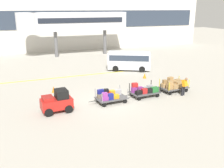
# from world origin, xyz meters

# --- Properties ---
(ground_plane) EXTENTS (120.00, 120.00, 0.00)m
(ground_plane) POSITION_xyz_m (0.00, 0.00, 0.00)
(ground_plane) COLOR #B2ADA0
(apron_lead_line) EXTENTS (16.80, 0.50, 0.01)m
(apron_lead_line) POSITION_xyz_m (-2.29, 8.28, 0.00)
(apron_lead_line) COLOR yellow
(apron_lead_line) RESTS_ON ground_plane
(terminal_building) EXTENTS (54.78, 2.51, 9.25)m
(terminal_building) POSITION_xyz_m (0.00, 25.98, 4.63)
(terminal_building) COLOR beige
(terminal_building) RESTS_ON ground_plane
(jet_bridge) EXTENTS (15.78, 3.00, 6.32)m
(jet_bridge) POSITION_xyz_m (1.36, 19.99, 4.97)
(jet_bridge) COLOR silver
(jet_bridge) RESTS_ON ground_plane
(baggage_tug) EXTENTS (2.19, 1.39, 1.58)m
(baggage_tug) POSITION_xyz_m (-4.04, -0.65, 0.75)
(baggage_tug) COLOR red
(baggage_tug) RESTS_ON ground_plane
(baggage_cart_lead) EXTENTS (3.05, 1.59, 1.10)m
(baggage_cart_lead) POSITION_xyz_m (-0.02, -0.24, 0.53)
(baggage_cart_lead) COLOR #4C4C4F
(baggage_cart_lead) RESTS_ON ground_plane
(baggage_cart_middle) EXTENTS (3.05, 1.59, 1.16)m
(baggage_cart_middle) POSITION_xyz_m (3.05, -0.04, 0.52)
(baggage_cart_middle) COLOR #4C4C4F
(baggage_cart_middle) RESTS_ON ground_plane
(baggage_cart_tail) EXTENTS (3.05, 1.59, 1.24)m
(baggage_cart_tail) POSITION_xyz_m (6.00, 0.27, 0.59)
(baggage_cart_tail) COLOR #4C4C4F
(baggage_cart_tail) RESTS_ON ground_plane
(baggage_handler) EXTENTS (0.51, 0.52, 1.56)m
(baggage_handler) POSITION_xyz_m (6.21, -0.98, 0.87)
(baggage_handler) COLOR black
(baggage_handler) RESTS_ON ground_plane
(shuttle_van) EXTENTS (5.14, 3.89, 2.10)m
(shuttle_van) POSITION_xyz_m (5.77, 8.74, 1.23)
(shuttle_van) COLOR silver
(shuttle_van) RESTS_ON ground_plane
(safety_cone_near) EXTENTS (0.36, 0.36, 0.55)m
(safety_cone_near) POSITION_xyz_m (-3.64, 3.70, 0.28)
(safety_cone_near) COLOR orange
(safety_cone_near) RESTS_ON ground_plane
(safety_cone_far) EXTENTS (0.36, 0.36, 0.55)m
(safety_cone_far) POSITION_xyz_m (5.76, 4.91, 0.28)
(safety_cone_far) COLOR orange
(safety_cone_far) RESTS_ON ground_plane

